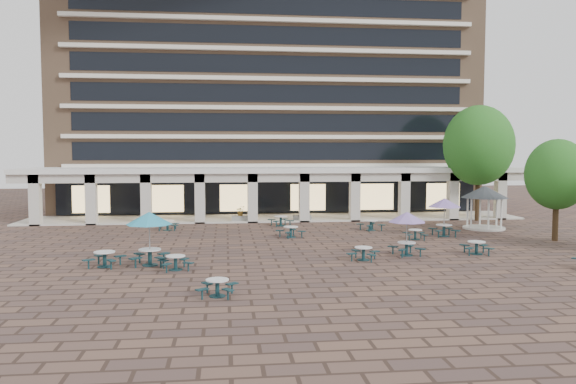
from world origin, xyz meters
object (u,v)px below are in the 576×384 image
(picnic_table_1, at_px, (176,261))
(planter_right, at_px, (302,215))
(picnic_table_0, at_px, (217,286))
(picnic_table_2, at_px, (363,252))
(gazebo, at_px, (485,197))
(planter_left, at_px, (241,215))

(picnic_table_1, bearing_deg, planter_right, 50.34)
(picnic_table_0, xyz_separation_m, picnic_table_2, (7.55, 6.69, 0.01))
(picnic_table_1, xyz_separation_m, gazebo, (21.52, 12.36, 1.97))
(planter_right, bearing_deg, planter_left, -180.00)
(picnic_table_1, xyz_separation_m, planter_right, (8.72, 18.63, 0.11))
(planter_left, bearing_deg, planter_right, 0.00)
(gazebo, bearing_deg, planter_right, 153.91)
(gazebo, height_order, planter_right, gazebo)
(planter_left, bearing_deg, picnic_table_1, -101.06)
(picnic_table_2, bearing_deg, picnic_table_1, -146.75)
(picnic_table_1, relative_size, planter_right, 1.22)
(picnic_table_2, bearing_deg, planter_right, 117.88)
(planter_right, bearing_deg, picnic_table_1, -115.09)
(gazebo, height_order, planter_left, gazebo)
(picnic_table_0, height_order, picnic_table_2, picnic_table_2)
(picnic_table_0, relative_size, planter_right, 1.14)
(planter_left, bearing_deg, picnic_table_0, -93.75)
(picnic_table_2, xyz_separation_m, planter_left, (-5.98, 17.21, 0.13))
(gazebo, bearing_deg, picnic_table_0, -137.79)
(picnic_table_1, height_order, picnic_table_2, picnic_table_1)
(picnic_table_2, relative_size, planter_left, 1.28)
(picnic_table_2, distance_m, planter_left, 18.22)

